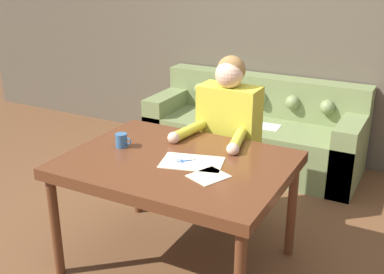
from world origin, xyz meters
TOP-DOWN VIEW (x-y plane):
  - ground_plane at (0.00, 0.00)m, footprint 16.00×16.00m
  - wall_back at (0.00, 2.10)m, footprint 8.00×0.06m
  - dining_table at (-0.05, -0.04)m, footprint 1.33×1.00m
  - couch at (-0.21, 1.71)m, footprint 1.98×0.77m
  - person at (-0.01, 0.61)m, footprint 0.50×0.62m
  - pattern_paper_main at (0.05, -0.04)m, footprint 0.41×0.32m
  - pattern_paper_offcut at (0.22, -0.16)m, footprint 0.24×0.25m
  - scissors at (0.02, -0.03)m, footprint 0.19×0.18m
  - mug at (-0.46, -0.03)m, footprint 0.11×0.08m

SIDE VIEW (x-z plane):
  - ground_plane at x=0.00m, z-range 0.00..0.00m
  - couch at x=-0.21m, z-range -0.10..0.71m
  - person at x=-0.01m, z-range 0.01..1.26m
  - dining_table at x=-0.05m, z-range 0.30..1.03m
  - pattern_paper_main at x=0.05m, z-range 0.73..0.74m
  - pattern_paper_offcut at x=0.22m, z-range 0.73..0.74m
  - scissors at x=0.02m, z-range 0.73..0.74m
  - mug at x=-0.46m, z-range 0.74..0.83m
  - wall_back at x=0.00m, z-range 0.00..2.60m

